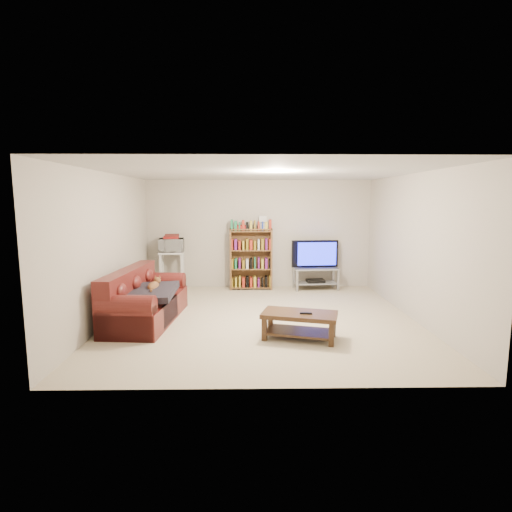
{
  "coord_description": "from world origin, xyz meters",
  "views": [
    {
      "loc": [
        -0.22,
        -6.45,
        1.96
      ],
      "look_at": [
        -0.1,
        0.4,
        1.0
      ],
      "focal_mm": 28.0,
      "sensor_mm": 36.0,
      "label": 1
    }
  ],
  "objects_px": {
    "sofa": "(142,303)",
    "bookshelf": "(251,258)",
    "coffee_table": "(300,321)",
    "tv_stand": "(316,275)"
  },
  "relations": [
    {
      "from": "sofa",
      "to": "bookshelf",
      "type": "distance_m",
      "value": 2.98
    },
    {
      "from": "sofa",
      "to": "bookshelf",
      "type": "bearing_deg",
      "value": 57.21
    },
    {
      "from": "coffee_table",
      "to": "sofa",
      "type": "bearing_deg",
      "value": 175.76
    },
    {
      "from": "coffee_table",
      "to": "tv_stand",
      "type": "xyz_separation_m",
      "value": [
        0.75,
        3.17,
        0.06
      ]
    },
    {
      "from": "bookshelf",
      "to": "coffee_table",
      "type": "bearing_deg",
      "value": -78.62
    },
    {
      "from": "sofa",
      "to": "tv_stand",
      "type": "xyz_separation_m",
      "value": [
        3.21,
        2.29,
        0.02
      ]
    },
    {
      "from": "sofa",
      "to": "coffee_table",
      "type": "bearing_deg",
      "value": -15.37
    },
    {
      "from": "bookshelf",
      "to": "sofa",
      "type": "bearing_deg",
      "value": -127.49
    },
    {
      "from": "bookshelf",
      "to": "tv_stand",
      "type": "bearing_deg",
      "value": -3.11
    },
    {
      "from": "coffee_table",
      "to": "bookshelf",
      "type": "relative_size",
      "value": 0.85
    }
  ]
}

